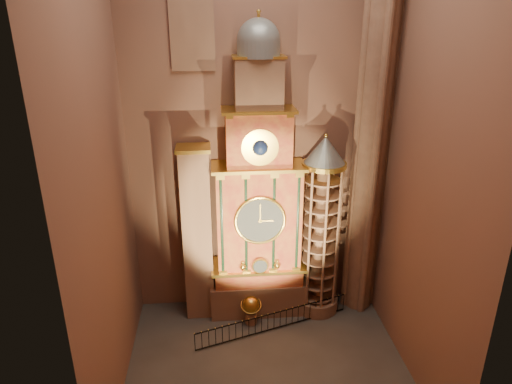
{
  "coord_description": "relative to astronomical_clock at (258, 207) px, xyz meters",
  "views": [
    {
      "loc": [
        -2.25,
        -17.99,
        16.65
      ],
      "look_at": [
        -0.31,
        3.0,
        8.34
      ],
      "focal_mm": 32.0,
      "sensor_mm": 36.0,
      "label": 1
    }
  ],
  "objects": [
    {
      "name": "gothic_pier",
      "position": [
        6.1,
        0.04,
        4.32
      ],
      "size": [
        2.04,
        2.04,
        22.0
      ],
      "color": "#8C634C",
      "rests_on": "floor"
    },
    {
      "name": "wall_left",
      "position": [
        -7.0,
        -4.96,
        4.32
      ],
      "size": [
        0.0,
        22.0,
        22.0
      ],
      "primitive_type": "plane",
      "rotation": [
        1.57,
        0.0,
        1.57
      ],
      "color": "brown",
      "rests_on": "floor"
    },
    {
      "name": "astronomical_clock",
      "position": [
        0.0,
        0.0,
        0.0
      ],
      "size": [
        5.6,
        2.41,
        16.7
      ],
      "color": "#8C634C",
      "rests_on": "floor"
    },
    {
      "name": "wall_back",
      "position": [
        0.0,
        1.04,
        4.32
      ],
      "size": [
        22.0,
        0.0,
        22.0
      ],
      "primitive_type": "plane",
      "rotation": [
        1.57,
        0.0,
        0.0
      ],
      "color": "brown",
      "rests_on": "floor"
    },
    {
      "name": "iron_railing",
      "position": [
        0.69,
        -2.1,
        -6.08
      ],
      "size": [
        8.73,
        2.85,
        1.09
      ],
      "color": "black",
      "rests_on": "floor"
    },
    {
      "name": "floor",
      "position": [
        0.0,
        -4.96,
        -6.68
      ],
      "size": [
        14.0,
        14.0,
        0.0
      ],
      "primitive_type": "plane",
      "color": "#383330",
      "rests_on": "ground"
    },
    {
      "name": "stained_glass_window",
      "position": [
        -3.2,
        0.95,
        9.82
      ],
      "size": [
        2.2,
        0.14,
        5.2
      ],
      "color": "navy",
      "rests_on": "wall_back"
    },
    {
      "name": "wall_right",
      "position": [
        7.0,
        -4.96,
        4.32
      ],
      "size": [
        0.0,
        22.0,
        22.0
      ],
      "primitive_type": "plane",
      "rotation": [
        1.57,
        0.0,
        -1.57
      ],
      "color": "brown",
      "rests_on": "floor"
    },
    {
      "name": "portrait_tower",
      "position": [
        -3.4,
        0.02,
        -1.53
      ],
      "size": [
        1.8,
        1.6,
        10.2
      ],
      "color": "#8C634C",
      "rests_on": "floor"
    },
    {
      "name": "celestial_globe",
      "position": [
        -0.54,
        -1.36,
        -5.64
      ],
      "size": [
        1.19,
        1.12,
        1.73
      ],
      "color": "#8C634C",
      "rests_on": "floor"
    },
    {
      "name": "stair_turret",
      "position": [
        3.5,
        -0.26,
        -1.41
      ],
      "size": [
        2.5,
        2.5,
        10.8
      ],
      "color": "#8C634C",
      "rests_on": "floor"
    }
  ]
}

